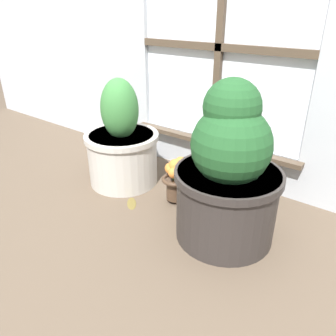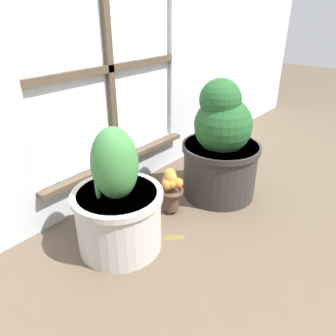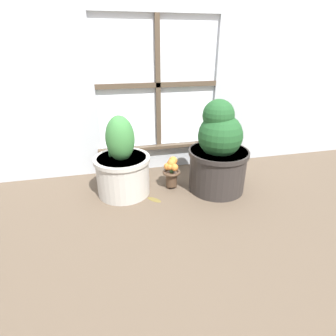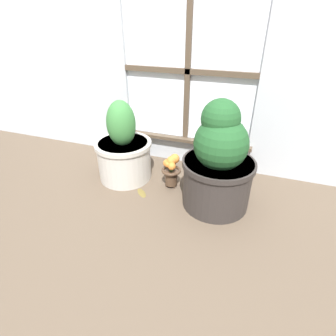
{
  "view_description": "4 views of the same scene",
  "coord_description": "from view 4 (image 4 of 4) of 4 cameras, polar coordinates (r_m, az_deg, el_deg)",
  "views": [
    {
      "loc": [
        0.81,
        -0.89,
        0.87
      ],
      "look_at": [
        -0.02,
        0.22,
        0.17
      ],
      "focal_mm": 35.0,
      "sensor_mm": 36.0,
      "label": 1
    },
    {
      "loc": [
        -1.09,
        -0.67,
        0.97
      ],
      "look_at": [
        -0.03,
        0.21,
        0.28
      ],
      "focal_mm": 35.0,
      "sensor_mm": 36.0,
      "label": 2
    },
    {
      "loc": [
        -0.4,
        -1.43,
        0.96
      ],
      "look_at": [
        -0.01,
        0.24,
        0.16
      ],
      "focal_mm": 28.0,
      "sensor_mm": 36.0,
      "label": 3
    },
    {
      "loc": [
        0.49,
        -1.18,
        1.01
      ],
      "look_at": [
        0.01,
        0.18,
        0.17
      ],
      "focal_mm": 28.0,
      "sensor_mm": 36.0,
      "label": 4
    }
  ],
  "objects": [
    {
      "name": "ground_plane",
      "position": [
        1.63,
        -2.47,
        -8.05
      ],
      "size": [
        10.0,
        10.0,
        0.0
      ],
      "primitive_type": "plane",
      "color": "brown"
    },
    {
      "name": "potted_plant_left",
      "position": [
        1.82,
        -9.62,
        3.68
      ],
      "size": [
        0.38,
        0.38,
        0.56
      ],
      "color": "#B7B2A8",
      "rests_on": "ground_plane"
    },
    {
      "name": "potted_plant_right",
      "position": [
        1.52,
        10.93,
        0.9
      ],
      "size": [
        0.42,
        0.42,
        0.65
      ],
      "color": "#2D2826",
      "rests_on": "ground_plane"
    },
    {
      "name": "flower_vase",
      "position": [
        1.73,
        0.73,
        -0.12
      ],
      "size": [
        0.13,
        0.13,
        0.24
      ],
      "color": "#473323",
      "rests_on": "ground_plane"
    },
    {
      "name": "fallen_leaf",
      "position": [
        1.74,
        -5.76,
        -5.33
      ],
      "size": [
        0.11,
        0.11,
        0.01
      ],
      "color": "brown",
      "rests_on": "ground_plane"
    }
  ]
}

